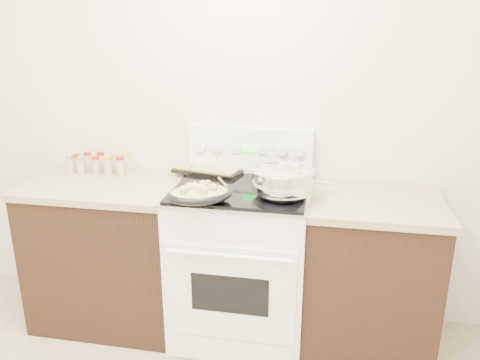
# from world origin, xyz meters

# --- Properties ---
(counter_left) EXTENTS (0.93, 0.67, 0.92)m
(counter_left) POSITION_xyz_m (-0.48, 1.43, 0.46)
(counter_left) COLOR black
(counter_left) RESTS_ON ground
(counter_right) EXTENTS (0.73, 0.67, 0.92)m
(counter_right) POSITION_xyz_m (1.08, 1.43, 0.46)
(counter_right) COLOR black
(counter_right) RESTS_ON ground
(kitchen_range) EXTENTS (0.78, 0.73, 1.22)m
(kitchen_range) POSITION_xyz_m (0.35, 1.42, 0.49)
(kitchen_range) COLOR white
(kitchen_range) RESTS_ON ground
(mixing_bowl) EXTENTS (0.35, 0.35, 0.20)m
(mixing_bowl) POSITION_xyz_m (0.59, 1.31, 1.02)
(mixing_bowl) COLOR silver
(mixing_bowl) RESTS_ON kitchen_range
(roasting_pan) EXTENTS (0.41, 0.35, 0.11)m
(roasting_pan) POSITION_xyz_m (0.18, 1.14, 0.99)
(roasting_pan) COLOR black
(roasting_pan) RESTS_ON kitchen_range
(baking_sheet) EXTENTS (0.47, 0.38, 0.06)m
(baking_sheet) POSITION_xyz_m (0.10, 1.70, 0.96)
(baking_sheet) COLOR black
(baking_sheet) RESTS_ON kitchen_range
(wooden_spoon) EXTENTS (0.14, 0.25, 0.04)m
(wooden_spoon) POSITION_xyz_m (0.18, 1.44, 0.95)
(wooden_spoon) COLOR tan
(wooden_spoon) RESTS_ON kitchen_range
(blue_ladle) EXTENTS (0.26, 0.18, 0.11)m
(blue_ladle) POSITION_xyz_m (0.65, 1.35, 0.98)
(blue_ladle) COLOR #97CFE1
(blue_ladle) RESTS_ON kitchen_range
(spice_jars) EXTENTS (0.39, 0.15, 0.13)m
(spice_jars) POSITION_xyz_m (-0.60, 1.59, 0.98)
(spice_jars) COLOR #BFB28C
(spice_jars) RESTS_ON counter_left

